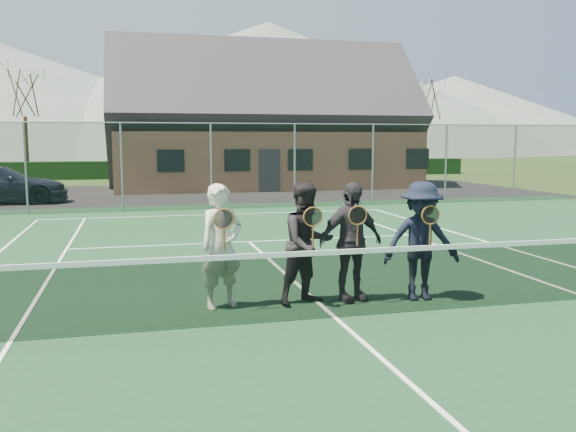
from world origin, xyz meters
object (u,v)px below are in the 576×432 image
player_c (351,242)px  player_d (421,241)px  player_a (221,246)px  player_b (308,243)px  clubhouse (262,110)px  tennis_net (335,281)px

player_c → player_d: bearing=-11.2°
player_a → player_d: size_ratio=1.00×
player_a → player_d: 3.00m
player_b → player_c: (0.67, -0.01, 0.00)m
clubhouse → player_c: clubhouse is taller
tennis_net → clubhouse: clubhouse is taller
clubhouse → player_c: bearing=-98.5°
tennis_net → player_c: bearing=57.5°
player_a → player_c: size_ratio=1.00×
player_b → player_d: bearing=-7.1°
tennis_net → player_c: (0.52, 0.81, 0.38)m
player_c → player_d: size_ratio=1.00×
player_a → player_b: size_ratio=1.00×
clubhouse → player_d: clubhouse is taller
tennis_net → clubhouse: (4.00, 24.00, 3.45)m
tennis_net → player_b: (-0.16, 0.82, 0.38)m
tennis_net → player_b: bearing=100.9°
player_b → player_c: 0.67m
tennis_net → player_d: 1.72m
tennis_net → player_a: bearing=147.7°
player_b → player_d: (1.72, -0.22, -0.00)m
tennis_net → player_a: (-1.42, 0.90, 0.38)m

